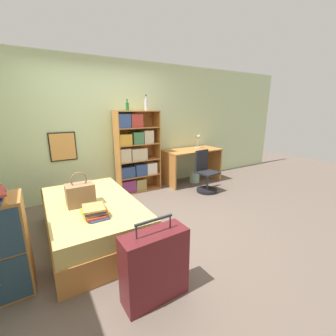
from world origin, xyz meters
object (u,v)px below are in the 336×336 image
(bottle_green, at_px, (127,106))
(desk, at_px, (192,159))
(suitcase, at_px, (155,266))
(bookcase, at_px, (135,154))
(desk_lamp, at_px, (199,138))
(handbag, at_px, (80,194))
(book_stack_on_bed, at_px, (95,211))
(waste_bin, at_px, (195,177))
(desk_chair, at_px, (206,178))
(bed, at_px, (93,219))
(bottle_brown, at_px, (146,105))

(bottle_green, bearing_deg, desk, -4.32)
(bottle_green, bearing_deg, suitcase, -107.54)
(bookcase, distance_m, desk_lamp, 1.60)
(handbag, bearing_deg, book_stack_on_bed, -78.89)
(suitcase, distance_m, waste_bin, 3.42)
(suitcase, height_order, desk, suitcase)
(desk_lamp, xyz_separation_m, waste_bin, (-0.19, -0.13, -0.89))
(book_stack_on_bed, relative_size, desk_chair, 0.41)
(suitcase, bearing_deg, bookcase, 70.22)
(bed, relative_size, desk, 1.40)
(desk, relative_size, waste_bin, 5.42)
(bookcase, xyz_separation_m, bottle_green, (-0.13, -0.03, 0.93))
(bed, xyz_separation_m, bottle_green, (1.07, 1.32, 1.47))
(book_stack_on_bed, bearing_deg, suitcase, -72.13)
(bottle_brown, relative_size, desk_lamp, 0.82)
(bottle_green, height_order, bottle_brown, bottle_brown)
(desk_chair, bearing_deg, bookcase, 147.20)
(bookcase, bearing_deg, handbag, -133.69)
(suitcase, relative_size, desk, 0.60)
(suitcase, bearing_deg, bottle_green, 72.46)
(bed, relative_size, bookcase, 1.12)
(bed, height_order, bottle_brown, bottle_brown)
(bed, distance_m, desk_lamp, 3.15)
(suitcase, xyz_separation_m, desk_lamp, (2.54, 2.59, 0.68))
(handbag, relative_size, waste_bin, 1.76)
(bookcase, height_order, bottle_green, bottle_green)
(bottle_brown, bearing_deg, desk_lamp, -1.23)
(desk_chair, bearing_deg, bottle_green, 150.60)
(suitcase, bearing_deg, book_stack_on_bed, 107.87)
(desk, distance_m, desk_chair, 0.71)
(waste_bin, bearing_deg, bookcase, 171.63)
(bottle_green, xyz_separation_m, waste_bin, (1.52, -0.18, -1.60))
(bottle_green, bearing_deg, waste_bin, -6.62)
(bottle_green, relative_size, desk_lamp, 0.58)
(book_stack_on_bed, bearing_deg, bed, 83.31)
(desk, xyz_separation_m, waste_bin, (0.04, -0.07, -0.42))
(bookcase, height_order, desk_lamp, bookcase)
(handbag, xyz_separation_m, bottle_brown, (1.59, 1.34, 1.10))
(waste_bin, bearing_deg, bed, -156.25)
(suitcase, bearing_deg, waste_bin, 46.29)
(handbag, height_order, waste_bin, handbag)
(waste_bin, bearing_deg, desk_lamp, 34.83)
(bottle_green, xyz_separation_m, desk_lamp, (1.71, -0.05, -0.71))
(bookcase, xyz_separation_m, desk, (1.35, -0.14, -0.24))
(handbag, bearing_deg, desk_chair, 13.14)
(desk_chair, bearing_deg, desk_lamp, 63.59)
(bookcase, distance_m, bottle_green, 0.94)
(bed, height_order, desk_chair, desk_chair)
(bookcase, bearing_deg, bed, -131.62)
(bed, relative_size, bottle_green, 8.83)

